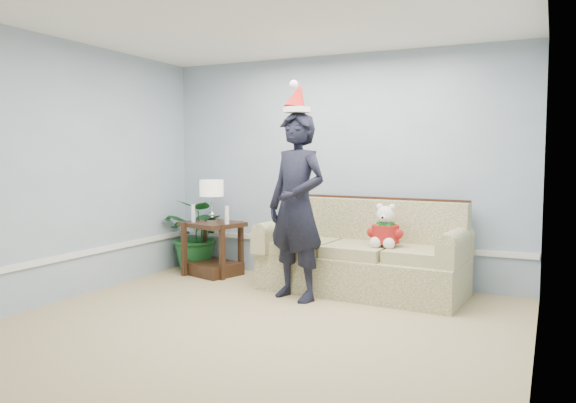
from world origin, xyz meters
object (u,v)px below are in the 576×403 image
Objects in this scene: side_table at (213,254)px; table_lamp at (212,190)px; teddy_bear at (385,231)px; houseplant at (198,234)px; man at (297,206)px; sofa at (363,259)px.

side_table is 0.81m from table_lamp.
teddy_bear reaches higher than side_table.
table_lamp is 1.13× the size of teddy_bear.
teddy_bear is (2.28, -0.18, -0.37)m from table_lamp.
houseplant is 0.48× the size of man.
table_lamp is at bearing -124.46° from side_table.
sofa is at bearing 67.72° from man.
side_table is 0.43× the size of man.
table_lamp reaches higher than sofa.
side_table is 0.45m from houseplant.
teddy_bear is at bearing -4.52° from side_table.
sofa is 2.00m from side_table.
man is (1.46, -0.65, 0.72)m from side_table.
houseplant is 2.01× the size of teddy_bear.
houseplant is 2.06m from man.
man is at bearing -149.61° from teddy_bear.
man reaches higher than teddy_bear.
side_table is 1.79× the size of teddy_bear.
sofa is 2.12m from table_lamp.
houseplant is at bearing 173.29° from man.
man is at bearing -24.06° from side_table.
man is (1.81, -0.84, 0.51)m from houseplant.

